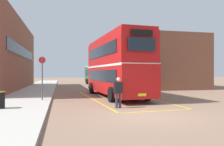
{
  "coord_description": "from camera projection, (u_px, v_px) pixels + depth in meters",
  "views": [
    {
      "loc": [
        -3.89,
        -9.46,
        1.92
      ],
      "look_at": [
        0.61,
        10.03,
        1.9
      ],
      "focal_mm": 35.95,
      "sensor_mm": 36.0,
      "label": 1
    }
  ],
  "objects": [
    {
      "name": "single_deck_bus",
      "position": [
        99.0,
        75.0,
        35.87
      ],
      "size": [
        3.54,
        9.41,
        3.02
      ],
      "color": "black",
      "rests_on": "ground"
    },
    {
      "name": "bay_marking_yellow",
      "position": [
        122.0,
        99.0,
        16.21
      ],
      "size": [
        5.04,
        12.58,
        0.01
      ],
      "color": "gold",
      "rests_on": "ground"
    },
    {
      "name": "bus_stop_sign",
      "position": [
        42.0,
        74.0,
        14.64
      ],
      "size": [
        0.44,
        0.08,
        2.84
      ],
      "color": "#4C4C51",
      "rests_on": "sidewalk_left"
    },
    {
      "name": "depot_building_right",
      "position": [
        153.0,
        64.0,
        32.5
      ],
      "size": [
        7.52,
        16.75,
        6.42
      ],
      "color": "brown",
      "rests_on": "ground"
    },
    {
      "name": "pedestrian_boarding",
      "position": [
        118.0,
        90.0,
        12.2
      ],
      "size": [
        0.54,
        0.34,
        1.66
      ],
      "color": "#2D2D38",
      "rests_on": "ground"
    },
    {
      "name": "double_decker_bus",
      "position": [
        115.0,
        65.0,
        18.06
      ],
      "size": [
        3.35,
        10.44,
        4.75
      ],
      "color": "black",
      "rests_on": "ground"
    },
    {
      "name": "ground_plane",
      "position": [
        97.0,
        91.0,
        24.12
      ],
      "size": [
        135.6,
        135.6,
        0.0
      ],
      "primitive_type": "plane",
      "color": "#846651"
    },
    {
      "name": "sidewalk_left",
      "position": [
        36.0,
        89.0,
        25.0
      ],
      "size": [
        4.0,
        57.6,
        0.14
      ],
      "primitive_type": "cube",
      "color": "#B2ADA3",
      "rests_on": "ground"
    }
  ]
}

